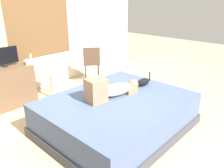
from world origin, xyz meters
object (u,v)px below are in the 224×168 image
object	(u,v)px
cup	(28,62)
chair_by_desk	(38,73)
desk	(6,86)
person_lying	(112,89)
tv_monitor	(4,57)
chair_spare	(92,62)
bed	(117,114)
cat	(143,82)

from	to	relation	value
cup	chair_by_desk	distance (m)	0.36
desk	chair_by_desk	xyz separation A→B (m)	(0.60, -0.12, 0.14)
person_lying	tv_monitor	world-z (taller)	tv_monitor
cup	chair_spare	xyz separation A→B (m)	(1.50, -0.09, -0.28)
desk	tv_monitor	xyz separation A→B (m)	(0.05, -0.00, 0.55)
chair_spare	bed	bearing A→B (deg)	-122.05
bed	cup	world-z (taller)	cup
desk	chair_by_desk	distance (m)	0.63
person_lying	cup	world-z (taller)	person_lying
cat	desk	world-z (taller)	desk
chair_spare	tv_monitor	bearing A→B (deg)	171.71
bed	person_lying	world-z (taller)	person_lying
chair_by_desk	tv_monitor	bearing A→B (deg)	167.91
chair_by_desk	chair_spare	xyz separation A→B (m)	(1.28, -0.15, 0.00)
tv_monitor	chair_spare	xyz separation A→B (m)	(1.83, -0.27, -0.41)
bed	chair_by_desk	size ratio (longest dim) A/B	2.49
bed	cat	world-z (taller)	cat
desk	chair_spare	world-z (taller)	chair_spare
tv_monitor	chair_spare	bearing A→B (deg)	-8.29
cat	chair_spare	bearing A→B (deg)	75.60
chair_spare	cat	bearing A→B (deg)	-104.40
cup	desk	bearing A→B (deg)	155.61
cat	bed	bearing A→B (deg)	-177.80
bed	cup	xyz separation A→B (m)	(-0.38, 1.87, 0.54)
cat	chair_by_desk	world-z (taller)	chair_by_desk
person_lying	cup	xyz separation A→B (m)	(-0.39, 1.75, 0.17)
tv_monitor	cup	xyz separation A→B (m)	(0.34, -0.18, -0.13)
tv_monitor	desk	bearing A→B (deg)	180.00
person_lying	cat	distance (m)	0.67
bed	chair_spare	world-z (taller)	chair_spare
bed	tv_monitor	distance (m)	2.27
cat	tv_monitor	world-z (taller)	tv_monitor
desk	cup	xyz separation A→B (m)	(0.39, -0.18, 0.42)
chair_by_desk	person_lying	bearing A→B (deg)	-84.61
bed	chair_by_desk	distance (m)	1.95
bed	desk	distance (m)	2.19
cat	tv_monitor	bearing A→B (deg)	124.39
person_lying	desk	xyz separation A→B (m)	(-0.77, 1.93, -0.25)
bed	tv_monitor	xyz separation A→B (m)	(-0.72, 2.05, 0.67)
chair_by_desk	cat	bearing A→B (deg)	-66.46
cup	chair_spare	bearing A→B (deg)	-3.52
cat	chair_by_desk	size ratio (longest dim) A/B	0.41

